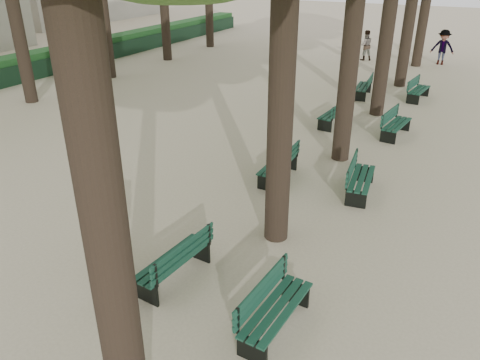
% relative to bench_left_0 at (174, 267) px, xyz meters
% --- Properties ---
extents(ground, '(120.00, 120.00, 0.00)m').
position_rel_bench_left_0_xyz_m(ground, '(-0.37, -0.70, -0.27)').
color(ground, '#B9AB8C').
rests_on(ground, ground).
extents(bench_left_0, '(0.74, 1.85, 0.92)m').
position_rel_bench_left_0_xyz_m(bench_left_0, '(0.00, 0.00, 0.00)').
color(bench_left_0, black).
rests_on(bench_left_0, ground).
extents(bench_left_1, '(0.58, 1.80, 0.92)m').
position_rel_bench_left_0_xyz_m(bench_left_1, '(0.00, 5.06, 0.00)').
color(bench_left_1, black).
rests_on(bench_left_1, ground).
extents(bench_left_2, '(0.74, 1.85, 0.92)m').
position_rel_bench_left_0_xyz_m(bench_left_2, '(-0.00, 10.23, 0.00)').
color(bench_left_2, black).
rests_on(bench_left_2, ground).
extents(bench_left_3, '(0.72, 1.84, 0.92)m').
position_rel_bench_left_0_xyz_m(bench_left_3, '(0.00, 14.57, 0.00)').
color(bench_left_3, black).
rests_on(bench_left_3, ground).
extents(bench_right_0, '(0.69, 1.83, 0.92)m').
position_rel_bench_left_0_xyz_m(bench_right_0, '(2.27, -0.37, 0.00)').
color(bench_right_0, black).
rests_on(bench_right_0, ground).
extents(bench_right_1, '(0.77, 1.85, 0.92)m').
position_rel_bench_left_0_xyz_m(bench_right_1, '(2.27, 5.22, 0.00)').
color(bench_right_1, black).
rests_on(bench_right_1, ground).
extents(bench_right_2, '(0.79, 1.86, 0.92)m').
position_rel_bench_left_0_xyz_m(bench_right_2, '(2.27, 10.07, 0.00)').
color(bench_right_2, black).
rests_on(bench_right_2, ground).
extents(bench_right_3, '(0.79, 1.86, 0.92)m').
position_rel_bench_left_0_xyz_m(bench_right_3, '(2.27, 15.15, 0.00)').
color(bench_right_3, black).
rests_on(bench_right_3, ground).
extents(man_with_map, '(0.72, 0.74, 1.66)m').
position_rel_bench_left_0_xyz_m(man_with_map, '(-1.09, -0.56, 0.56)').
color(man_with_map, black).
rests_on(man_with_map, ground).
extents(pedestrian_e, '(1.07, 1.69, 1.83)m').
position_rel_bench_left_0_xyz_m(pedestrian_e, '(-6.06, 20.32, 0.65)').
color(pedestrian_e, '#262628').
rests_on(pedestrian_e, ground).
extents(pedestrian_b, '(1.25, 0.41, 1.92)m').
position_rel_bench_left_0_xyz_m(pedestrian_b, '(2.29, 23.37, 0.69)').
color(pedestrian_b, '#262628').
rests_on(pedestrian_b, ground).
extents(pedestrian_a, '(0.89, 0.73, 1.72)m').
position_rel_bench_left_0_xyz_m(pedestrian_a, '(-1.88, 22.58, 0.59)').
color(pedestrian_a, '#262628').
rests_on(pedestrian_a, ground).
extents(pedestrian_d, '(0.69, 0.91, 1.74)m').
position_rel_bench_left_0_xyz_m(pedestrian_d, '(-0.54, 28.14, 0.60)').
color(pedestrian_d, '#262628').
rests_on(pedestrian_d, ground).
extents(fence, '(0.08, 42.00, 0.90)m').
position_rel_bench_left_0_xyz_m(fence, '(-15.37, 10.30, 0.18)').
color(fence, black).
rests_on(fence, ground).
extents(hedge, '(1.20, 42.00, 1.20)m').
position_rel_bench_left_0_xyz_m(hedge, '(-16.07, 10.30, 0.33)').
color(hedge, '#163F1A').
rests_on(hedge, ground).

